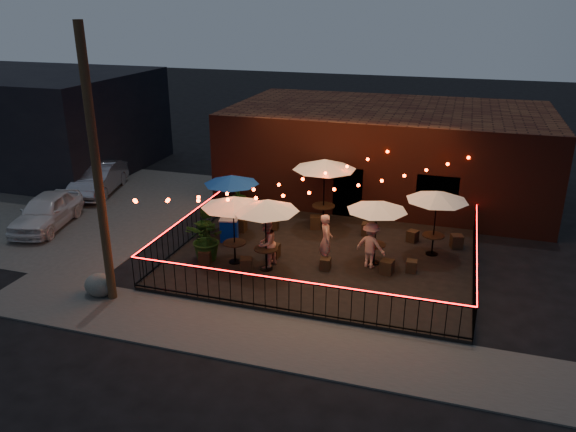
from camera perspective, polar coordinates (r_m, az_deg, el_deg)
name	(u,v)px	position (r m, az deg, el deg)	size (l,w,h in m)	color
ground	(308,285)	(17.95, 2.00, -7.03)	(110.00, 110.00, 0.00)	black
patio	(323,257)	(19.65, 3.57, -4.21)	(10.00, 8.00, 0.15)	black
sidewalk	(275,339)	(15.26, -1.34, -12.42)	(18.00, 2.50, 0.05)	#3F3E3A
parking_lot	(70,206)	(26.53, -21.30, 0.99)	(11.00, 12.00, 0.02)	#3F3E3A
brick_building	(387,151)	(26.28, 10.06, 6.49)	(14.00, 8.00, 4.00)	#33140E
background_building	(29,120)	(33.40, -24.84, 8.84)	(12.00, 9.00, 5.00)	black
utility_pole	(97,172)	(16.49, -18.83, 4.28)	(0.26, 0.26, 8.00)	#3C2C18
fence_front	(289,296)	(15.94, 0.09, -8.15)	(10.00, 0.04, 1.04)	black
fence_left	(192,226)	(21.05, -9.72, -0.98)	(0.04, 8.00, 1.04)	black
fence_right	(475,261)	(18.98, 18.46, -4.32)	(0.04, 8.00, 1.04)	black
festoon_lights	(293,191)	(18.72, 0.51, 2.58)	(10.02, 8.72, 1.32)	#FF2001
cafe_table_0	(233,203)	(18.36, -5.60, 1.34)	(2.79, 2.79, 2.34)	black
cafe_table_1	(231,180)	(20.91, -5.78, 3.64)	(2.51, 2.51, 2.28)	black
cafe_table_2	(265,207)	(17.78, -2.32, 0.97)	(2.66, 2.66, 2.40)	black
cafe_table_3	(324,165)	(21.41, 3.73, 5.18)	(3.23, 3.23, 2.70)	black
cafe_table_4	(377,207)	(18.48, 9.04, 0.94)	(2.15, 2.15, 2.22)	black
cafe_table_5	(437,197)	(19.54, 14.93, 1.91)	(2.44, 2.44, 2.33)	black
bistro_chair_0	(205,257)	(19.11, -8.39, -4.15)	(0.39, 0.39, 0.47)	black
bistro_chair_1	(246,265)	(18.46, -4.27, -4.94)	(0.38, 0.38, 0.45)	black
bistro_chair_2	(240,225)	(21.59, -4.87, -0.91)	(0.43, 0.43, 0.51)	black
bistro_chair_3	(274,224)	(21.73, -1.44, -0.84)	(0.34, 0.34, 0.40)	black
bistro_chair_4	(273,251)	(19.38, -1.49, -3.53)	(0.40, 0.40, 0.47)	black
bistro_chair_5	(325,264)	(18.54, 3.82, -4.89)	(0.34, 0.34, 0.40)	black
bistro_chair_6	(315,222)	(21.83, 2.81, -0.63)	(0.42, 0.42, 0.49)	black
bistro_chair_7	(367,229)	(21.40, 8.05, -1.32)	(0.39, 0.39, 0.47)	black
bistro_chair_8	(387,267)	(18.51, 10.02, -5.12)	(0.39, 0.39, 0.46)	black
bistro_chair_9	(411,266)	(18.79, 12.43, -5.00)	(0.34, 0.34, 0.40)	black
bistro_chair_10	(413,236)	(21.12, 12.54, -2.00)	(0.35, 0.35, 0.42)	black
bistro_chair_11	(457,241)	(21.00, 16.76, -2.47)	(0.40, 0.40, 0.47)	black
patron_a	(326,240)	(18.62, 3.88, -2.43)	(0.65, 0.43, 1.79)	tan
patron_b	(266,243)	(18.45, -2.23, -2.79)	(0.82, 0.64, 1.69)	tan
patron_c	(371,245)	(18.65, 8.40, -2.94)	(1.02, 0.58, 1.57)	tan
potted_shrub_a	(208,239)	(19.17, -8.14, -2.32)	(1.36, 1.18, 1.52)	#0F340F
potted_shrub_b	(206,221)	(21.01, -8.36, -0.49)	(0.74, 0.59, 1.34)	#16370B
potted_shrub_c	(238,194)	(23.82, -5.11, 2.24)	(0.74, 0.74, 1.31)	#13390C
cooler	(229,230)	(20.68, -6.00, -1.39)	(0.76, 0.62, 0.87)	#0524A6
boulder	(100,285)	(18.11, -18.60, -6.66)	(0.91, 0.78, 0.71)	#4F4F4A
car_white	(46,211)	(24.13, -23.34, 0.45)	(1.59, 3.95, 1.34)	white
car_silver	(98,179)	(27.63, -18.70, 3.60)	(1.47, 4.22, 1.39)	#9999A0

